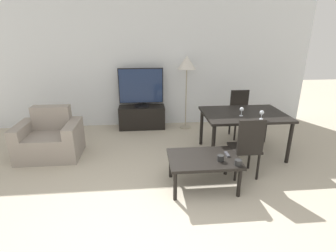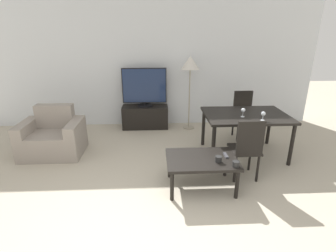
{
  "view_description": "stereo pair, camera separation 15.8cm",
  "coord_description": "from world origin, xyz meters",
  "px_view_note": "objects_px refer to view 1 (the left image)",
  "views": [
    {
      "loc": [
        0.01,
        -1.81,
        2.04
      ],
      "look_at": [
        0.36,
        1.96,
        0.65
      ],
      "focal_mm": 28.0,
      "sensor_mm": 36.0,
      "label": 1
    },
    {
      "loc": [
        0.17,
        -1.82,
        2.04
      ],
      "look_at": [
        0.36,
        1.96,
        0.65
      ],
      "focal_mm": 28.0,
      "sensor_mm": 36.0,
      "label": 2
    }
  ],
  "objects_px": {
    "dining_chair_far": "(240,112)",
    "cup_white_near": "(221,158)",
    "tv": "(141,88)",
    "dining_table": "(244,118)",
    "remote_primary": "(227,154)",
    "wine_glass_center": "(242,110)",
    "dining_chair_near": "(247,145)",
    "cup_colored_far": "(238,163)",
    "armchair": "(50,140)",
    "coffee_table": "(203,161)",
    "floor_lamp": "(187,65)",
    "tv_stand": "(142,117)",
    "wine_glass_left": "(262,113)"
  },
  "relations": [
    {
      "from": "dining_chair_far",
      "to": "cup_white_near",
      "type": "relative_size",
      "value": 10.69
    },
    {
      "from": "tv",
      "to": "dining_table",
      "type": "bearing_deg",
      "value": -39.68
    },
    {
      "from": "remote_primary",
      "to": "wine_glass_center",
      "type": "height_order",
      "value": "wine_glass_center"
    },
    {
      "from": "tv",
      "to": "dining_table",
      "type": "distance_m",
      "value": 2.26
    },
    {
      "from": "dining_chair_near",
      "to": "cup_colored_far",
      "type": "relative_size",
      "value": 10.31
    },
    {
      "from": "armchair",
      "to": "wine_glass_center",
      "type": "height_order",
      "value": "wine_glass_center"
    },
    {
      "from": "remote_primary",
      "to": "cup_colored_far",
      "type": "distance_m",
      "value": 0.3
    },
    {
      "from": "armchair",
      "to": "tv",
      "type": "relative_size",
      "value": 1.06
    },
    {
      "from": "coffee_table",
      "to": "dining_chair_far",
      "type": "distance_m",
      "value": 2.11
    },
    {
      "from": "dining_table",
      "to": "cup_colored_far",
      "type": "height_order",
      "value": "dining_table"
    },
    {
      "from": "tv",
      "to": "remote_primary",
      "type": "bearing_deg",
      "value": -63.77
    },
    {
      "from": "dining_chair_near",
      "to": "floor_lamp",
      "type": "height_order",
      "value": "floor_lamp"
    },
    {
      "from": "tv_stand",
      "to": "dining_table",
      "type": "xyz_separation_m",
      "value": [
        1.73,
        -1.44,
        0.41
      ]
    },
    {
      "from": "dining_chair_far",
      "to": "remote_primary",
      "type": "xyz_separation_m",
      "value": [
        -0.8,
        -1.73,
        -0.06
      ]
    },
    {
      "from": "dining_chair_far",
      "to": "floor_lamp",
      "type": "relative_size",
      "value": 0.59
    },
    {
      "from": "dining_chair_far",
      "to": "cup_white_near",
      "type": "height_order",
      "value": "dining_chair_far"
    },
    {
      "from": "tv_stand",
      "to": "dining_chair_far",
      "type": "distance_m",
      "value": 2.08
    },
    {
      "from": "wine_glass_center",
      "to": "coffee_table",
      "type": "bearing_deg",
      "value": -133.42
    },
    {
      "from": "tv_stand",
      "to": "wine_glass_center",
      "type": "bearing_deg",
      "value": -44.15
    },
    {
      "from": "floor_lamp",
      "to": "wine_glass_left",
      "type": "distance_m",
      "value": 1.99
    },
    {
      "from": "cup_white_near",
      "to": "cup_colored_far",
      "type": "xyz_separation_m",
      "value": [
        0.19,
        -0.13,
        -0.0
      ]
    },
    {
      "from": "coffee_table",
      "to": "cup_white_near",
      "type": "height_order",
      "value": "cup_white_near"
    },
    {
      "from": "floor_lamp",
      "to": "wine_glass_left",
      "type": "height_order",
      "value": "floor_lamp"
    },
    {
      "from": "dining_table",
      "to": "dining_chair_far",
      "type": "xyz_separation_m",
      "value": [
        0.24,
        0.8,
        -0.15
      ]
    },
    {
      "from": "armchair",
      "to": "remote_primary",
      "type": "relative_size",
      "value": 6.64
    },
    {
      "from": "remote_primary",
      "to": "dining_chair_near",
      "type": "bearing_deg",
      "value": 21.81
    },
    {
      "from": "tv_stand",
      "to": "remote_primary",
      "type": "height_order",
      "value": "tv_stand"
    },
    {
      "from": "tv_stand",
      "to": "dining_chair_far",
      "type": "relative_size",
      "value": 1.07
    },
    {
      "from": "floor_lamp",
      "to": "armchair",
      "type": "bearing_deg",
      "value": -155.41
    },
    {
      "from": "tv",
      "to": "wine_glass_center",
      "type": "xyz_separation_m",
      "value": [
        1.62,
        -1.57,
        -0.06
      ]
    },
    {
      "from": "floor_lamp",
      "to": "cup_colored_far",
      "type": "height_order",
      "value": "floor_lamp"
    },
    {
      "from": "tv",
      "to": "remote_primary",
      "type": "height_order",
      "value": "tv"
    },
    {
      "from": "tv_stand",
      "to": "tv",
      "type": "height_order",
      "value": "tv"
    },
    {
      "from": "armchair",
      "to": "cup_colored_far",
      "type": "height_order",
      "value": "armchair"
    },
    {
      "from": "floor_lamp",
      "to": "tv_stand",
      "type": "bearing_deg",
      "value": 174.78
    },
    {
      "from": "armchair",
      "to": "cup_white_near",
      "type": "xyz_separation_m",
      "value": [
        2.58,
        -1.29,
        0.19
      ]
    },
    {
      "from": "dining_chair_near",
      "to": "dining_chair_far",
      "type": "height_order",
      "value": "same"
    },
    {
      "from": "remote_primary",
      "to": "cup_white_near",
      "type": "height_order",
      "value": "cup_white_near"
    },
    {
      "from": "dining_chair_far",
      "to": "remote_primary",
      "type": "bearing_deg",
      "value": -114.88
    },
    {
      "from": "coffee_table",
      "to": "remote_primary",
      "type": "xyz_separation_m",
      "value": [
        0.34,
        0.05,
        0.06
      ]
    },
    {
      "from": "tv_stand",
      "to": "tv",
      "type": "xyz_separation_m",
      "value": [
        -0.0,
        -0.0,
        0.65
      ]
    },
    {
      "from": "wine_glass_center",
      "to": "tv_stand",
      "type": "bearing_deg",
      "value": 135.85
    },
    {
      "from": "dining_chair_near",
      "to": "dining_chair_far",
      "type": "bearing_deg",
      "value": 73.41
    },
    {
      "from": "coffee_table",
      "to": "dining_table",
      "type": "distance_m",
      "value": 1.35
    },
    {
      "from": "armchair",
      "to": "cup_colored_far",
      "type": "xyz_separation_m",
      "value": [
        2.77,
        -1.43,
        0.18
      ]
    },
    {
      "from": "dining_table",
      "to": "tv_stand",
      "type": "bearing_deg",
      "value": 140.27
    },
    {
      "from": "tv",
      "to": "dining_chair_far",
      "type": "distance_m",
      "value": 2.1
    },
    {
      "from": "tv",
      "to": "coffee_table",
      "type": "bearing_deg",
      "value": -71.02
    },
    {
      "from": "coffee_table",
      "to": "dining_chair_near",
      "type": "xyz_separation_m",
      "value": [
        0.66,
        0.18,
        0.12
      ]
    },
    {
      "from": "tv_stand",
      "to": "tv",
      "type": "bearing_deg",
      "value": -90.0
    }
  ]
}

